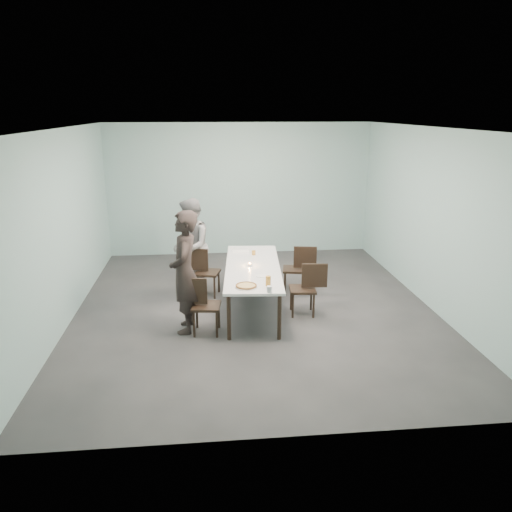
{
  "coord_description": "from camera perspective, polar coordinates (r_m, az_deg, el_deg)",
  "views": [
    {
      "loc": [
        -0.78,
        -7.89,
        3.28
      ],
      "look_at": [
        0.0,
        -0.21,
        1.0
      ],
      "focal_mm": 35.0,
      "sensor_mm": 36.0,
      "label": 1
    }
  ],
  "objects": [
    {
      "name": "chair_far_left",
      "position": [
        9.08,
        -6.1,
        -1.44
      ],
      "size": [
        0.65,
        0.51,
        0.87
      ],
      "rotation": [
        0.0,
        0.0,
        -0.26
      ],
      "color": "black",
      "rests_on": "ground"
    },
    {
      "name": "pizza",
      "position": [
        7.38,
        -1.13,
        -3.43
      ],
      "size": [
        0.34,
        0.34,
        0.04
      ],
      "color": "white",
      "rests_on": "table"
    },
    {
      "name": "chair_far_right",
      "position": [
        9.23,
        4.92,
        -1.13
      ],
      "size": [
        0.64,
        0.49,
        0.87
      ],
      "rotation": [
        0.0,
        0.0,
        2.96
      ],
      "color": "black",
      "rests_on": "ground"
    },
    {
      "name": "menu",
      "position": [
        9.2,
        -1.76,
        0.52
      ],
      "size": [
        0.32,
        0.24,
        0.01
      ],
      "primitive_type": "cube",
      "rotation": [
        0.0,
        0.0,
        -0.08
      ],
      "color": "silver",
      "rests_on": "table"
    },
    {
      "name": "side_plate",
      "position": [
        7.86,
        0.64,
        -2.29
      ],
      "size": [
        0.18,
        0.18,
        0.01
      ],
      "primitive_type": "cylinder",
      "color": "white",
      "rests_on": "table"
    },
    {
      "name": "room_shell",
      "position": [
        8.03,
        -0.16,
        7.47
      ],
      "size": [
        6.02,
        7.02,
        3.01
      ],
      "color": "#9AC2C2",
      "rests_on": "ground"
    },
    {
      "name": "ground",
      "position": [
        8.58,
        -0.14,
        -6.01
      ],
      "size": [
        7.0,
        7.0,
        0.0
      ],
      "primitive_type": "plane",
      "color": "#333335",
      "rests_on": "ground"
    },
    {
      "name": "amber_tumbler",
      "position": [
        8.99,
        -0.27,
        0.38
      ],
      "size": [
        0.07,
        0.07,
        0.08
      ],
      "primitive_type": "cylinder",
      "color": "#C4822B",
      "rests_on": "table"
    },
    {
      "name": "water_tumbler",
      "position": [
        7.17,
        1.52,
        -3.82
      ],
      "size": [
        0.08,
        0.08,
        0.09
      ],
      "primitive_type": "cylinder",
      "color": "silver",
      "rests_on": "table"
    },
    {
      "name": "beer_glass",
      "position": [
        7.42,
        1.4,
        -2.88
      ],
      "size": [
        0.08,
        0.08,
        0.15
      ],
      "primitive_type": "cylinder",
      "color": "#C4822B",
      "rests_on": "table"
    },
    {
      "name": "tealight",
      "position": [
        8.36,
        -0.71,
        -1.01
      ],
      "size": [
        0.06,
        0.06,
        0.05
      ],
      "color": "silver",
      "rests_on": "table"
    },
    {
      "name": "table",
      "position": [
        8.37,
        -0.37,
        -1.54
      ],
      "size": [
        1.1,
        2.66,
        0.75
      ],
      "rotation": [
        0.0,
        0.0,
        -0.08
      ],
      "color": "white",
      "rests_on": "ground"
    },
    {
      "name": "diner_near",
      "position": [
        7.54,
        -8.15,
        -1.84
      ],
      "size": [
        0.48,
        0.7,
        1.87
      ],
      "primitive_type": "imported",
      "rotation": [
        0.0,
        0.0,
        -1.62
      ],
      "color": "black",
      "rests_on": "ground"
    },
    {
      "name": "chair_near_right",
      "position": [
        8.24,
        5.91,
        -3.34
      ],
      "size": [
        0.63,
        0.46,
        0.87
      ],
      "rotation": [
        0.0,
        0.0,
        3.05
      ],
      "color": "black",
      "rests_on": "ground"
    },
    {
      "name": "diner_far",
      "position": [
        9.14,
        -7.48,
        1.09
      ],
      "size": [
        0.71,
        0.89,
        1.75
      ],
      "primitive_type": "imported",
      "rotation": [
        0.0,
        0.0,
        -1.63
      ],
      "color": "gray",
      "rests_on": "ground"
    },
    {
      "name": "chair_near_left",
      "position": [
        7.56,
        -6.33,
        -5.21
      ],
      "size": [
        0.63,
        0.47,
        0.87
      ],
      "rotation": [
        0.0,
        0.0,
        -0.12
      ],
      "color": "black",
      "rests_on": "ground"
    }
  ]
}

